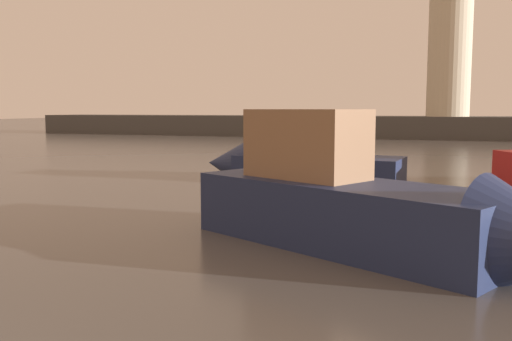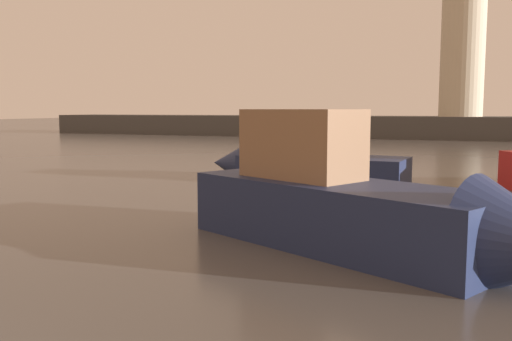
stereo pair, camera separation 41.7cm
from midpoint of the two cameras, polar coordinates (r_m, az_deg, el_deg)
The scene contains 5 objects.
ground_plane at distance 28.28m, azimuth 11.15°, elevation 0.77°, with size 220.00×220.00×0.00m, color #4C4742.
breakwater at distance 53.72m, azimuth 16.13°, elevation 4.30°, with size 76.78×6.26×2.00m, color #423F3D.
lighthouse at distance 53.96m, azimuth 20.75°, elevation 13.70°, with size 3.78×3.78×16.82m.
motorboat_1 at distance 21.01m, azimuth 4.18°, elevation 0.75°, with size 7.80×2.84×2.70m.
motorboat_2 at distance 10.49m, azimuth 12.86°, elevation -3.86°, with size 7.89×5.27×2.97m.
Camera 2 is at (5.21, -1.88, 2.70)m, focal length 38.98 mm.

